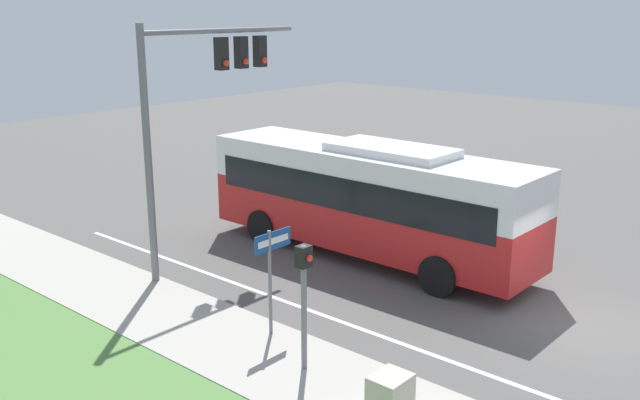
{
  "coord_description": "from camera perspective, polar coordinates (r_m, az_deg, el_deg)",
  "views": [
    {
      "loc": [
        -15.81,
        -5.57,
        7.31
      ],
      "look_at": [
        -0.49,
        7.72,
        1.79
      ],
      "focal_mm": 40.0,
      "sensor_mm": 36.0,
      "label": 1
    }
  ],
  "objects": [
    {
      "name": "bus",
      "position": [
        21.14,
        3.9,
        0.46
      ],
      "size": [
        2.74,
        10.51,
        3.5
      ],
      "color": "red",
      "rests_on": "ground_plane"
    },
    {
      "name": "pedestrian_signal",
      "position": [
        14.3,
        -1.29,
        -6.97
      ],
      "size": [
        0.28,
        0.34,
        2.78
      ],
      "color": "slate",
      "rests_on": "ground_plane"
    },
    {
      "name": "street_sign",
      "position": [
        15.93,
        -3.91,
        -5.16
      ],
      "size": [
        1.1,
        0.08,
        2.57
      ],
      "color": "slate",
      "rests_on": "ground_plane"
    },
    {
      "name": "signal_gantry",
      "position": [
        19.9,
        -9.58,
        8.42
      ],
      "size": [
        5.52,
        0.41,
        6.92
      ],
      "color": "slate",
      "rests_on": "ground_plane"
    },
    {
      "name": "lane_divider_near",
      "position": [
        15.28,
        14.82,
        -13.9
      ],
      "size": [
        0.14,
        30.0,
        0.01
      ],
      "color": "silver",
      "rests_on": "ground_plane"
    },
    {
      "name": "ground_plane",
      "position": [
        18.29,
        19.94,
        -9.32
      ],
      "size": [
        80.0,
        80.0,
        0.0
      ],
      "primitive_type": "plane",
      "color": "#565451"
    }
  ]
}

